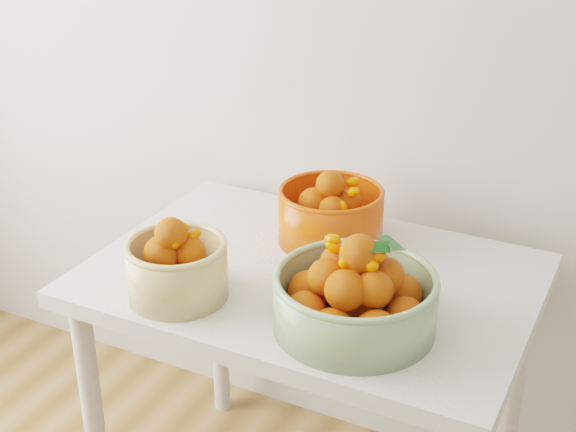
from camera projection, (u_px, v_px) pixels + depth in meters
name	position (u px, v px, depth m)	size (l,w,h in m)	color
table	(311.00, 308.00, 1.87)	(1.00, 0.70, 0.75)	silver
bowl_cream	(177.00, 267.00, 1.71)	(0.27, 0.27, 0.19)	tan
bowl_green	(355.00, 296.00, 1.60)	(0.38, 0.38, 0.21)	#82A170
bowl_orange	(330.00, 214.00, 1.94)	(0.30, 0.30, 0.19)	#E53A09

